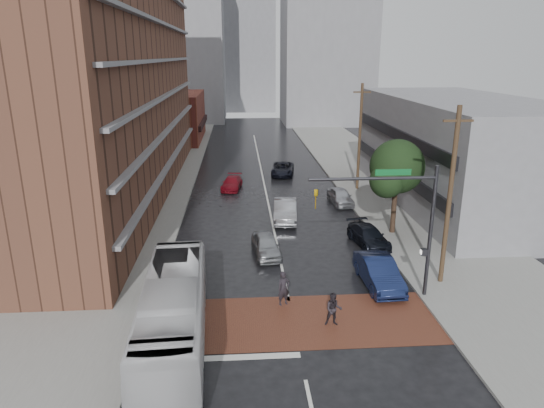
{
  "coord_description": "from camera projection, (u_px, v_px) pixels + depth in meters",
  "views": [
    {
      "loc": [
        -2.47,
        -20.27,
        12.44
      ],
      "look_at": [
        -0.47,
        8.62,
        3.5
      ],
      "focal_mm": 32.0,
      "sensor_mm": 36.0,
      "label": 1
    }
  ],
  "objects": [
    {
      "name": "crosswalk",
      "position": [
        293.0,
        321.0,
        23.63
      ],
      "size": [
        14.0,
        5.0,
        0.02
      ],
      "primitive_type": "cube",
      "color": "brown",
      "rests_on": "ground"
    },
    {
      "name": "distant_tower_west",
      "position": [
        176.0,
        35.0,
        91.86
      ],
      "size": [
        18.0,
        16.0,
        32.0
      ],
      "primitive_type": "cube",
      "color": "gray",
      "rests_on": "ground"
    },
    {
      "name": "car_travel_b",
      "position": [
        285.0,
        211.0,
        37.73
      ],
      "size": [
        2.18,
        5.1,
        1.64
      ],
      "primitive_type": "imported",
      "rotation": [
        0.0,
        0.0,
        -0.09
      ],
      "color": "#B2B3BA",
      "rests_on": "ground"
    },
    {
      "name": "car_parked_mid",
      "position": [
        369.0,
        236.0,
        32.91
      ],
      "size": [
        2.52,
        4.68,
        1.29
      ],
      "primitive_type": "imported",
      "rotation": [
        0.0,
        0.0,
        0.17
      ],
      "color": "black",
      "rests_on": "ground"
    },
    {
      "name": "street_tree",
      "position": [
        397.0,
        170.0,
        33.79
      ],
      "size": [
        4.2,
        4.1,
        6.9
      ],
      "color": "#332319",
      "rests_on": "ground"
    },
    {
      "name": "utility_pole_near",
      "position": [
        450.0,
        197.0,
        26.03
      ],
      "size": [
        1.6,
        0.26,
        10.0
      ],
      "color": "#473321",
      "rests_on": "ground"
    },
    {
      "name": "pedestrian_b",
      "position": [
        334.0,
        310.0,
        23.06
      ],
      "size": [
        0.87,
        0.72,
        1.66
      ],
      "primitive_type": "imported",
      "rotation": [
        0.0,
        0.0,
        -0.12
      ],
      "color": "black",
      "rests_on": "ground"
    },
    {
      "name": "sidewalk_west",
      "position": [
        145.0,
        190.0,
        46.2
      ],
      "size": [
        9.0,
        90.0,
        0.15
      ],
      "primitive_type": "cube",
      "color": "gray",
      "rests_on": "ground"
    },
    {
      "name": "utility_pole_far",
      "position": [
        360.0,
        137.0,
        45.1
      ],
      "size": [
        1.6,
        0.26,
        10.0
      ],
      "color": "#473321",
      "rests_on": "ground"
    },
    {
      "name": "storefront_west",
      "position": [
        175.0,
        117.0,
        72.8
      ],
      "size": [
        8.0,
        16.0,
        7.0
      ],
      "primitive_type": "cube",
      "color": "brown",
      "rests_on": "ground"
    },
    {
      "name": "building_east",
      "position": [
        458.0,
        150.0,
        41.98
      ],
      "size": [
        11.0,
        26.0,
        9.0
      ],
      "primitive_type": "cube",
      "color": "gray",
      "rests_on": "ground"
    },
    {
      "name": "car_parked_near",
      "position": [
        379.0,
        272.0,
        27.07
      ],
      "size": [
        1.89,
        4.92,
        1.6
      ],
      "primitive_type": "imported",
      "rotation": [
        0.0,
        0.0,
        0.04
      ],
      "color": "#121B3F",
      "rests_on": "ground"
    },
    {
      "name": "car_travel_a",
      "position": [
        266.0,
        245.0,
        31.21
      ],
      "size": [
        2.02,
        4.15,
        1.37
      ],
      "primitive_type": "imported",
      "rotation": [
        0.0,
        0.0,
        0.1
      ],
      "color": "#A0A3A7",
      "rests_on": "ground"
    },
    {
      "name": "ground",
      "position": [
        294.0,
        327.0,
        23.15
      ],
      "size": [
        160.0,
        160.0,
        0.0
      ],
      "primitive_type": "plane",
      "color": "black",
      "rests_on": "ground"
    },
    {
      "name": "apartment_block",
      "position": [
        100.0,
        35.0,
        40.97
      ],
      "size": [
        10.0,
        44.0,
        28.0
      ],
      "primitive_type": "cube",
      "color": "brown",
      "rests_on": "ground"
    },
    {
      "name": "distant_tower_center",
      "position": [
        248.0,
        57.0,
        110.17
      ],
      "size": [
        12.0,
        10.0,
        24.0
      ],
      "primitive_type": "cube",
      "color": "gray",
      "rests_on": "ground"
    },
    {
      "name": "suv_travel",
      "position": [
        283.0,
        169.0,
        52.16
      ],
      "size": [
        2.96,
        5.15,
        1.35
      ],
      "primitive_type": "imported",
      "rotation": [
        0.0,
        0.0,
        -0.15
      ],
      "color": "black",
      "rests_on": "ground"
    },
    {
      "name": "pedestrian_a",
      "position": [
        284.0,
        288.0,
        24.94
      ],
      "size": [
        0.79,
        0.67,
        1.84
      ],
      "primitive_type": "imported",
      "rotation": [
        0.0,
        0.0,
        0.4
      ],
      "color": "black",
      "rests_on": "ground"
    },
    {
      "name": "distant_tower_east",
      "position": [
        328.0,
        23.0,
        87.4
      ],
      "size": [
        16.0,
        14.0,
        36.0
      ],
      "primitive_type": "cube",
      "color": "gray",
      "rests_on": "ground"
    },
    {
      "name": "car_travel_c",
      "position": [
        232.0,
        183.0,
        46.68
      ],
      "size": [
        2.28,
        4.31,
        1.19
      ],
      "primitive_type": "imported",
      "rotation": [
        0.0,
        0.0,
        -0.16
      ],
      "color": "maroon",
      "rests_on": "ground"
    },
    {
      "name": "sidewalk_east",
      "position": [
        381.0,
        186.0,
        47.72
      ],
      "size": [
        9.0,
        90.0,
        0.15
      ],
      "primitive_type": "cube",
      "color": "gray",
      "rests_on": "ground"
    },
    {
      "name": "signal_mast",
      "position": [
        405.0,
        214.0,
        24.53
      ],
      "size": [
        6.5,
        0.3,
        7.2
      ],
      "color": "#2D2D33",
      "rests_on": "ground"
    },
    {
      "name": "car_parked_far",
      "position": [
        340.0,
        196.0,
        41.92
      ],
      "size": [
        1.98,
        4.23,
        1.4
      ],
      "primitive_type": "imported",
      "rotation": [
        0.0,
        0.0,
        0.08
      ],
      "color": "#B2B4BA",
      "rests_on": "ground"
    },
    {
      "name": "transit_bus",
      "position": [
        174.0,
        312.0,
        21.38
      ],
      "size": [
        3.17,
        11.29,
        3.11
      ],
      "primitive_type": "imported",
      "rotation": [
        0.0,
        0.0,
        0.05
      ],
      "color": "silver",
      "rests_on": "ground"
    }
  ]
}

